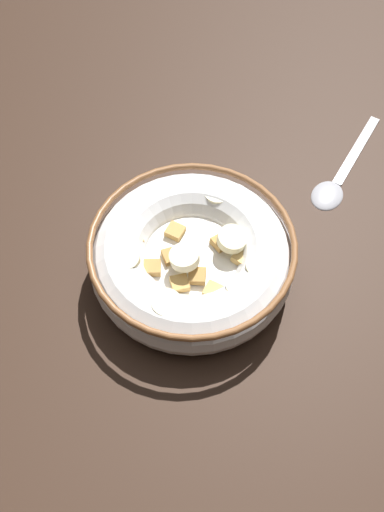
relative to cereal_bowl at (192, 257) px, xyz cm
name	(u,v)px	position (x,y,z in cm)	size (l,w,h in cm)	color
ground_plane	(192,279)	(-0.01, 0.03, -3.79)	(111.49, 111.49, 2.00)	#332116
cereal_bowl	(192,257)	(0.00, 0.00, 0.00)	(18.54, 18.54, 5.58)	white
spoon	(337,182)	(18.39, 0.67, -2.45)	(14.22, 8.34, 0.80)	#A5A5AD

